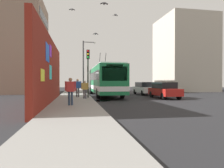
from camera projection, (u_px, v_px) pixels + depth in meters
name	position (u px, v px, depth m)	size (l,w,h in m)	color
ground_plane	(91.00, 98.00, 19.42)	(80.00, 80.00, 0.00)	#232326
sidewalk_slab	(74.00, 98.00, 19.13)	(48.00, 3.20, 0.15)	gray
graffiti_wall	(50.00, 71.00, 14.78)	(13.89, 0.32, 4.78)	maroon
building_far_left	(21.00, 48.00, 28.72)	(9.29, 6.42, 13.09)	gray
building_far_right	(184.00, 55.00, 34.42)	(8.63, 8.05, 12.57)	#B2A899
city_bus	(105.00, 80.00, 22.91)	(12.14, 2.65, 5.12)	#19723F
parked_car_red	(164.00, 90.00, 19.35)	(4.19, 1.76, 1.58)	#B21E19
parked_car_white	(145.00, 88.00, 24.72)	(4.60, 1.88, 1.58)	white
pedestrian_midblock	(78.00, 86.00, 19.18)	(0.23, 0.69, 1.74)	#595960
pedestrian_at_curb	(85.00, 88.00, 17.51)	(0.22, 0.65, 1.58)	#595960
pedestrian_near_wall	(70.00, 89.00, 12.50)	(0.23, 0.69, 1.73)	#2D3F59
traffic_light	(88.00, 66.00, 18.42)	(0.49, 0.28, 4.45)	#2D382D
street_lamp	(85.00, 63.00, 26.67)	(0.44, 1.74, 6.94)	#4C4C51
flying_pigeons	(94.00, 13.00, 17.09)	(7.43, 4.98, 2.70)	slate
curbside_puddle	(100.00, 101.00, 17.07)	(1.80, 1.80, 0.00)	black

